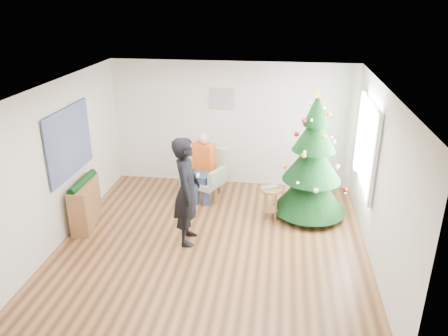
# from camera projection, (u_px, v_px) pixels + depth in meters

# --- Properties ---
(floor) EXTENTS (5.00, 5.00, 0.00)m
(floor) POSITION_uv_depth(u_px,v_px,m) (213.00, 242.00, 7.26)
(floor) COLOR brown
(floor) RESTS_ON ground
(ceiling) EXTENTS (5.00, 5.00, 0.00)m
(ceiling) POSITION_uv_depth(u_px,v_px,m) (211.00, 87.00, 6.28)
(ceiling) COLOR white
(ceiling) RESTS_ON wall_back
(wall_back) EXTENTS (5.00, 0.00, 5.00)m
(wall_back) POSITION_uv_depth(u_px,v_px,m) (232.00, 125.00, 9.06)
(wall_back) COLOR silver
(wall_back) RESTS_ON floor
(wall_front) EXTENTS (5.00, 0.00, 5.00)m
(wall_front) POSITION_uv_depth(u_px,v_px,m) (173.00, 263.00, 4.48)
(wall_front) COLOR silver
(wall_front) RESTS_ON floor
(wall_left) EXTENTS (0.00, 5.00, 5.00)m
(wall_left) POSITION_uv_depth(u_px,v_px,m) (61.00, 162.00, 7.08)
(wall_left) COLOR silver
(wall_left) RESTS_ON floor
(wall_right) EXTENTS (0.00, 5.00, 5.00)m
(wall_right) POSITION_uv_depth(u_px,v_px,m) (379.00, 179.00, 6.45)
(wall_right) COLOR silver
(wall_right) RESTS_ON floor
(window_panel) EXTENTS (0.04, 1.30, 1.40)m
(window_panel) POSITION_uv_depth(u_px,v_px,m) (367.00, 144.00, 7.30)
(window_panel) COLOR white
(window_panel) RESTS_ON wall_right
(curtains) EXTENTS (0.05, 1.75, 1.50)m
(curtains) POSITION_uv_depth(u_px,v_px,m) (366.00, 144.00, 7.30)
(curtains) COLOR white
(curtains) RESTS_ON wall_right
(christmas_tree) EXTENTS (1.31, 1.31, 2.38)m
(christmas_tree) POSITION_uv_depth(u_px,v_px,m) (313.00, 162.00, 7.72)
(christmas_tree) COLOR #3F2816
(christmas_tree) RESTS_ON floor
(stool) EXTENTS (0.39, 0.39, 0.59)m
(stool) POSITION_uv_depth(u_px,v_px,m) (271.00, 203.00, 7.94)
(stool) COLOR brown
(stool) RESTS_ON floor
(laptop) EXTENTS (0.38, 0.34, 0.03)m
(laptop) POSITION_uv_depth(u_px,v_px,m) (271.00, 188.00, 7.82)
(laptop) COLOR silver
(laptop) RESTS_ON stool
(armchair) EXTENTS (0.94, 0.93, 1.01)m
(armchair) POSITION_uv_depth(u_px,v_px,m) (205.00, 179.00, 8.74)
(armchair) COLOR gray
(armchair) RESTS_ON floor
(seated_person) EXTENTS (0.55, 0.69, 1.32)m
(seated_person) POSITION_uv_depth(u_px,v_px,m) (203.00, 166.00, 8.58)
(seated_person) COLOR navy
(seated_person) RESTS_ON armchair
(standing_man) EXTENTS (0.50, 0.70, 1.81)m
(standing_man) POSITION_uv_depth(u_px,v_px,m) (187.00, 191.00, 6.98)
(standing_man) COLOR black
(standing_man) RESTS_ON floor
(game_controller) EXTENTS (0.05, 0.13, 0.04)m
(game_controller) POSITION_uv_depth(u_px,v_px,m) (198.00, 175.00, 6.81)
(game_controller) COLOR white
(game_controller) RESTS_ON standing_man
(console) EXTENTS (0.46, 1.04, 0.80)m
(console) POSITION_uv_depth(u_px,v_px,m) (85.00, 204.00, 7.68)
(console) COLOR brown
(console) RESTS_ON floor
(garland) EXTENTS (0.14, 0.90, 0.14)m
(garland) POSITION_uv_depth(u_px,v_px,m) (82.00, 182.00, 7.52)
(garland) COLOR black
(garland) RESTS_ON console
(tapestry) EXTENTS (0.03, 1.50, 1.15)m
(tapestry) POSITION_uv_depth(u_px,v_px,m) (69.00, 142.00, 7.26)
(tapestry) COLOR black
(tapestry) RESTS_ON wall_left
(framed_picture) EXTENTS (0.52, 0.05, 0.42)m
(framed_picture) POSITION_uv_depth(u_px,v_px,m) (222.00, 99.00, 8.84)
(framed_picture) COLOR tan
(framed_picture) RESTS_ON wall_back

